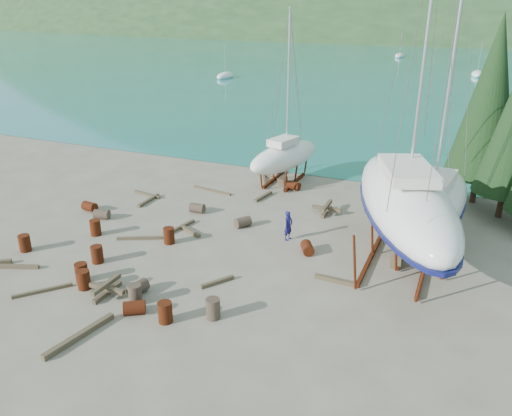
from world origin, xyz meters
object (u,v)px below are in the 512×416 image
at_px(large_sailboat_far, 432,204).
at_px(worker, 288,226).
at_px(large_sailboat_near, 405,201).
at_px(small_sailboat_shore, 285,156).

distance_m(large_sailboat_far, worker, 7.36).
height_order(large_sailboat_near, small_sailboat_shore, large_sailboat_near).
height_order(large_sailboat_near, worker, large_sailboat_near).
distance_m(large_sailboat_far, small_sailboat_shore, 12.72).
bearing_deg(small_sailboat_shore, large_sailboat_near, -28.34).
height_order(large_sailboat_near, large_sailboat_far, large_sailboat_near).
bearing_deg(large_sailboat_near, worker, 158.66).
height_order(large_sailboat_far, worker, large_sailboat_far).
xyz_separation_m(large_sailboat_near, worker, (-5.85, 0.05, -2.38)).
bearing_deg(large_sailboat_far, worker, -160.00).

